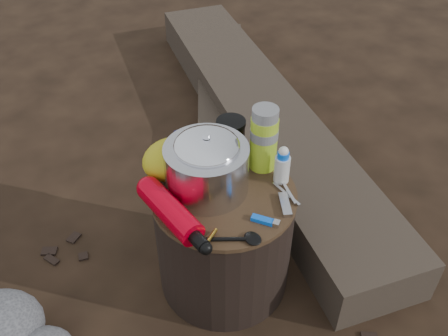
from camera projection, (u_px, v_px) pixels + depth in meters
ground at (224, 277)px, 1.69m from camera, size 60.00×60.00×0.00m
stump at (224, 238)px, 1.56m from camera, size 0.42×0.42×0.38m
log_main at (260, 116)px, 2.26m from camera, size 0.88×2.07×0.17m
log_small at (223, 93)px, 2.46m from camera, size 0.92×1.24×0.11m
foil_windscreen at (207, 169)px, 1.41m from camera, size 0.24×0.24×0.14m
camping_pot at (207, 163)px, 1.40m from camera, size 0.18×0.18×0.18m
fuel_bottle at (170, 211)px, 1.34m from camera, size 0.08×0.29×0.07m
thermos at (264, 139)px, 1.47m from camera, size 0.08×0.08×0.20m
travel_mug at (231, 139)px, 1.53m from camera, size 0.08×0.08×0.13m
stuff_sack at (171, 159)px, 1.46m from camera, size 0.17×0.14×0.12m
food_pouch at (193, 147)px, 1.50m from camera, size 0.10×0.04×0.13m
lighter at (263, 220)px, 1.35m from camera, size 0.06×0.08×0.01m
multitool at (285, 205)px, 1.40m from camera, size 0.07×0.09×0.01m
pot_grabber at (286, 193)px, 1.43m from camera, size 0.05×0.12×0.01m
spork at (223, 239)px, 1.30m from camera, size 0.15×0.12×0.01m
squeeze_bottle at (282, 166)px, 1.45m from camera, size 0.05×0.05×0.11m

